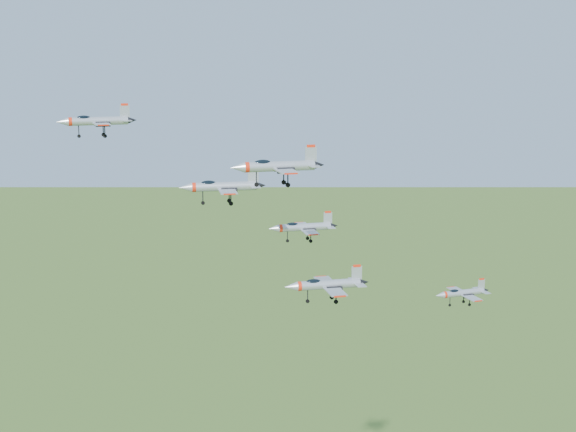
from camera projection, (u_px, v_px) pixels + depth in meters
name	position (u px, v px, depth m)	size (l,w,h in m)	color
jet_lead	(96.00, 121.00, 126.19)	(12.51, 10.29, 3.35)	#A3A9B0
jet_left_high	(222.00, 186.00, 125.53)	(13.78, 11.47, 3.68)	#A3A9B0
jet_right_high	(277.00, 166.00, 110.29)	(13.39, 11.06, 3.58)	#A3A9B0
jet_left_low	(303.00, 227.00, 139.08)	(12.49, 10.34, 3.34)	#A3A9B0
jet_right_low	(326.00, 284.00, 123.80)	(13.57, 11.25, 3.63)	#A3A9B0
jet_trail	(462.00, 293.00, 145.75)	(11.19, 9.22, 3.00)	#A3A9B0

